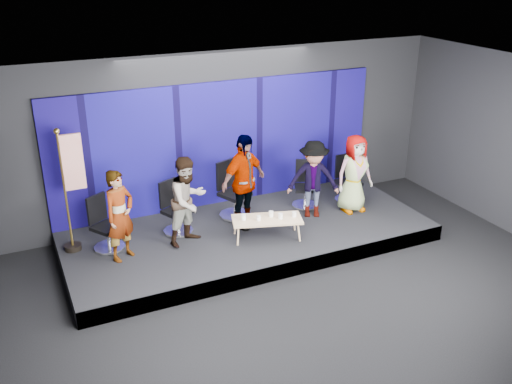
# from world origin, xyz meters

# --- Properties ---
(ground) EXTENTS (10.00, 10.00, 0.00)m
(ground) POSITION_xyz_m (0.00, 0.00, 0.00)
(ground) COLOR black
(ground) RESTS_ON ground
(room_walls) EXTENTS (10.02, 8.02, 3.51)m
(room_walls) POSITION_xyz_m (0.00, 0.00, 2.43)
(room_walls) COLOR black
(room_walls) RESTS_ON ground
(riser) EXTENTS (7.00, 3.00, 0.30)m
(riser) POSITION_xyz_m (0.00, 2.50, 0.15)
(riser) COLOR black
(riser) RESTS_ON ground
(backdrop) EXTENTS (7.00, 0.08, 2.60)m
(backdrop) POSITION_xyz_m (0.00, 3.95, 1.60)
(backdrop) COLOR #0F064D
(backdrop) RESTS_ON riser
(chair_a) EXTENTS (0.79, 0.79, 1.01)m
(chair_a) POSITION_xyz_m (-2.65, 2.86, 0.63)
(chair_a) COLOR silver
(chair_a) RESTS_ON riser
(panelist_a) EXTENTS (0.71, 0.65, 1.64)m
(panelist_a) POSITION_xyz_m (-2.46, 2.39, 1.12)
(panelist_a) COLOR black
(panelist_a) RESTS_ON riser
(chair_b) EXTENTS (0.77, 0.77, 1.03)m
(chair_b) POSITION_xyz_m (-1.31, 2.97, 0.64)
(chair_b) COLOR silver
(chair_b) RESTS_ON riser
(panelist_b) EXTENTS (1.00, 0.91, 1.66)m
(panelist_b) POSITION_xyz_m (-1.21, 2.48, 1.13)
(panelist_b) COLOR black
(panelist_b) RESTS_ON riser
(chair_c) EXTENTS (0.84, 0.84, 1.15)m
(chair_c) POSITION_xyz_m (-0.05, 3.17, 0.68)
(chair_c) COLOR silver
(chair_c) RESTS_ON riser
(panelist_c) EXTENTS (1.18, 0.83, 1.86)m
(panelist_c) POSITION_xyz_m (-0.03, 2.66, 1.23)
(panelist_c) COLOR black
(panelist_c) RESTS_ON riser
(chair_d) EXTENTS (0.74, 0.74, 0.98)m
(chair_d) POSITION_xyz_m (1.53, 3.00, 0.62)
(chair_d) COLOR silver
(chair_d) RESTS_ON riser
(panelist_d) EXTENTS (1.18, 0.97, 1.59)m
(panelist_d) POSITION_xyz_m (1.42, 2.51, 1.10)
(panelist_d) COLOR black
(panelist_d) RESTS_ON riser
(chair_e) EXTENTS (0.57, 0.57, 1.00)m
(chair_e) POSITION_xyz_m (2.48, 2.87, 0.63)
(chair_e) COLOR silver
(chair_e) RESTS_ON riser
(panelist_e) EXTENTS (0.80, 0.53, 1.63)m
(panelist_e) POSITION_xyz_m (2.31, 2.40, 1.11)
(panelist_e) COLOR black
(panelist_e) RESTS_ON riser
(coffee_table) EXTENTS (1.40, 0.91, 0.40)m
(coffee_table) POSITION_xyz_m (0.16, 2.02, 0.67)
(coffee_table) COLOR tan
(coffee_table) RESTS_ON riser
(mug_a) EXTENTS (0.09, 0.09, 0.11)m
(mug_a) POSITION_xyz_m (-0.26, 2.15, 0.75)
(mug_a) COLOR white
(mug_a) RESTS_ON coffee_table
(mug_b) EXTENTS (0.08, 0.08, 0.09)m
(mug_b) POSITION_xyz_m (-0.02, 2.01, 0.74)
(mug_b) COLOR white
(mug_b) RESTS_ON coffee_table
(mug_c) EXTENTS (0.09, 0.09, 0.10)m
(mug_c) POSITION_xyz_m (0.27, 2.06, 0.75)
(mug_c) COLOR white
(mug_c) RESTS_ON coffee_table
(mug_d) EXTENTS (0.09, 0.09, 0.10)m
(mug_d) POSITION_xyz_m (0.39, 1.91, 0.75)
(mug_d) COLOR white
(mug_d) RESTS_ON coffee_table
(mug_e) EXTENTS (0.08, 0.08, 0.10)m
(mug_e) POSITION_xyz_m (0.66, 1.87, 0.75)
(mug_e) COLOR white
(mug_e) RESTS_ON coffee_table
(flag_stand) EXTENTS (0.52, 0.30, 2.28)m
(flag_stand) POSITION_xyz_m (-3.12, 3.06, 1.51)
(flag_stand) COLOR black
(flag_stand) RESTS_ON riser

